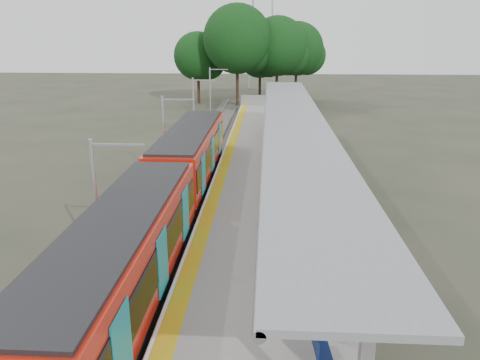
% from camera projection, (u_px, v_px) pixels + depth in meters
% --- Properties ---
extents(trackbed, '(3.00, 70.00, 0.24)m').
position_uv_depth(trackbed, '(196.00, 175.00, 30.83)').
color(trackbed, '#59544C').
rests_on(trackbed, ground).
extents(platform, '(6.00, 50.00, 1.00)m').
position_uv_depth(platform, '(265.00, 170.00, 30.46)').
color(platform, gray).
rests_on(platform, ground).
extents(tactile_strip, '(0.60, 50.00, 0.02)m').
position_uv_depth(tactile_strip, '(226.00, 162.00, 30.45)').
color(tactile_strip, gold).
rests_on(tactile_strip, platform).
extents(end_fence, '(6.00, 0.10, 1.20)m').
position_uv_depth(end_fence, '(267.00, 100.00, 53.87)').
color(end_fence, '#9EA0A5').
rests_on(end_fence, platform).
extents(train, '(2.74, 27.60, 3.62)m').
position_uv_depth(train, '(167.00, 191.00, 21.71)').
color(train, black).
rests_on(train, ground).
extents(canopy, '(3.27, 38.00, 3.66)m').
position_uv_depth(canopy, '(294.00, 126.00, 25.63)').
color(canopy, '#9EA0A5').
rests_on(canopy, platform).
extents(tree_cluster, '(19.62, 13.71, 12.51)m').
position_uv_depth(tree_cluster, '(256.00, 47.00, 60.03)').
color(tree_cluster, '#382316').
rests_on(tree_cluster, ground).
extents(catenary_masts, '(2.08, 48.16, 5.40)m').
position_uv_depth(catenary_masts, '(165.00, 136.00, 29.13)').
color(catenary_masts, '#9EA0A5').
rests_on(catenary_masts, ground).
extents(bench_near, '(0.50, 1.37, 0.92)m').
position_uv_depth(bench_near, '(318.00, 342.00, 12.06)').
color(bench_near, '#0F1E4F').
rests_on(bench_near, platform).
extents(bench_mid, '(0.81, 1.48, 0.97)m').
position_uv_depth(bench_mid, '(296.00, 205.00, 21.50)').
color(bench_mid, '#0F1E4F').
rests_on(bench_mid, platform).
extents(bench_far, '(1.06, 1.65, 1.09)m').
position_uv_depth(bench_far, '(299.00, 134.00, 36.29)').
color(bench_far, '#0F1E4F').
rests_on(bench_far, platform).
extents(info_pillar_near, '(0.42, 0.42, 1.86)m').
position_uv_depth(info_pillar_near, '(300.00, 210.00, 20.10)').
color(info_pillar_near, beige).
rests_on(info_pillar_near, platform).
extents(info_pillar_far, '(0.42, 0.42, 1.88)m').
position_uv_depth(info_pillar_far, '(276.00, 147.00, 31.15)').
color(info_pillar_far, beige).
rests_on(info_pillar_far, platform).
extents(litter_bin, '(0.45, 0.45, 0.86)m').
position_uv_depth(litter_bin, '(295.00, 197.00, 22.83)').
color(litter_bin, '#9EA0A5').
rests_on(litter_bin, platform).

